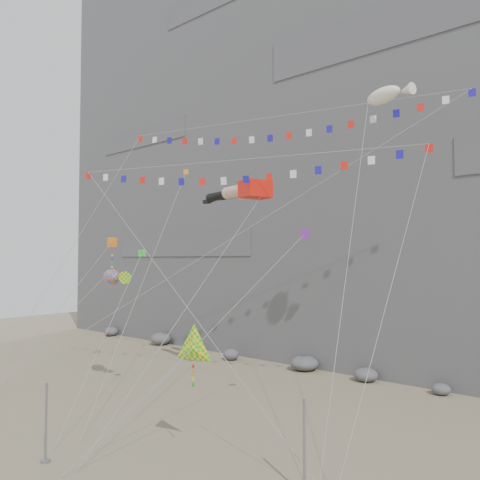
{
  "coord_description": "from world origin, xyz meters",
  "views": [
    {
      "loc": [
        23.19,
        -19.83,
        10.12
      ],
      "look_at": [
        -0.97,
        9.0,
        11.7
      ],
      "focal_mm": 35.0,
      "sensor_mm": 36.0,
      "label": 1
    }
  ],
  "objects": [
    {
      "name": "small_kite_c",
      "position": [
        -2.39,
        0.2,
        10.39
      ],
      "size": [
        2.45,
        7.79,
        12.86
      ],
      "color": "#189E1B",
      "rests_on": "ground"
    },
    {
      "name": "fish_windsock",
      "position": [
        -7.61,
        1.49,
        8.77
      ],
      "size": [
        7.88,
        7.89,
        12.37
      ],
      "color": "#FF5E0D",
      "rests_on": "ground"
    },
    {
      "name": "cliff",
      "position": [
        0.0,
        32.0,
        25.0
      ],
      "size": [
        80.0,
        28.0,
        50.0
      ],
      "primitive_type": "cube",
      "color": "slate",
      "rests_on": "ground"
    },
    {
      "name": "harlequin_kite",
      "position": [
        -11.67,
        4.27,
        11.6
      ],
      "size": [
        3.55,
        9.65,
        14.73
      ],
      "color": "red",
      "rests_on": "ground"
    },
    {
      "name": "anchor_pole_right",
      "position": [
        12.16,
        -2.36,
        2.05
      ],
      "size": [
        0.12,
        0.12,
        4.09
      ],
      "primitive_type": "cylinder",
      "color": "gray",
      "rests_on": "ground"
    },
    {
      "name": "legs_kite",
      "position": [
        -0.23,
        8.13,
        15.37
      ],
      "size": [
        7.53,
        17.7,
        21.61
      ],
      "rotation": [
        0.0,
        0.0,
        -0.26
      ],
      "color": "red",
      "rests_on": "ground"
    },
    {
      "name": "flag_banner_lower",
      "position": [
        1.31,
        5.69,
        17.32
      ],
      "size": [
        24.85,
        12.39,
        22.69
      ],
      "color": "red",
      "rests_on": "ground"
    },
    {
      "name": "delta_kite",
      "position": [
        6.18,
        -3.23,
        5.66
      ],
      "size": [
        4.83,
        5.54,
        8.31
      ],
      "color": "yellow",
      "rests_on": "ground"
    },
    {
      "name": "flag_banner_upper",
      "position": [
        2.14,
        10.08,
        21.42
      ],
      "size": [
        29.72,
        18.71,
        30.99
      ],
      "color": "red",
      "rests_on": "ground"
    },
    {
      "name": "anchor_pole_center",
      "position": [
        0.46,
        -7.86,
        1.96
      ],
      "size": [
        0.12,
        0.12,
        3.92
      ],
      "primitive_type": "cylinder",
      "color": "gray",
      "rests_on": "ground"
    },
    {
      "name": "small_kite_b",
      "position": [
        8.32,
        3.69,
        11.5
      ],
      "size": [
        7.84,
        10.15,
        16.58
      ],
      "color": "purple",
      "rests_on": "ground"
    },
    {
      "name": "ground",
      "position": [
        0.0,
        0.0,
        0.0
      ],
      "size": [
        120.0,
        120.0,
        0.0
      ],
      "primitive_type": "plane",
      "color": "#85755C",
      "rests_on": "ground"
    },
    {
      "name": "small_kite_a",
      "position": [
        -5.58,
        7.1,
        16.99
      ],
      "size": [
        6.15,
        13.75,
        22.66
      ],
      "color": "orange",
      "rests_on": "ground"
    },
    {
      "name": "talus_boulders",
      "position": [
        0.0,
        17.0,
        0.6
      ],
      "size": [
        60.0,
        3.0,
        1.2
      ],
      "primitive_type": null,
      "color": "slate",
      "rests_on": "ground"
    },
    {
      "name": "blimp_windsock",
      "position": [
        10.42,
        10.72,
        21.32
      ],
      "size": [
        4.81,
        15.04,
        25.53
      ],
      "color": "white",
      "rests_on": "ground"
    }
  ]
}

